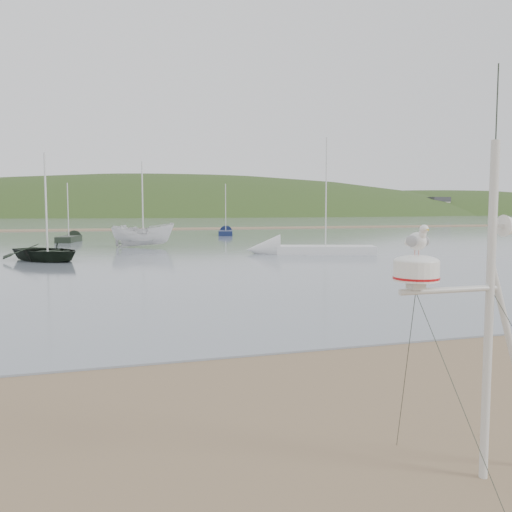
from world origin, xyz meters
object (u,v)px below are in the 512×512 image
object	(u,v)px
mast_rig	(485,384)
sailboat_blue_far	(226,232)
boat_dark	(46,217)
sailboat_white_near	(290,249)
sailboat_dark_mid	(73,238)
boat_white	(143,216)

from	to	relation	value
mast_rig	sailboat_blue_far	world-z (taller)	sailboat_blue_far
boat_dark	sailboat_white_near	world-z (taller)	sailboat_white_near
sailboat_dark_mid	sailboat_white_near	world-z (taller)	sailboat_white_near
boat_dark	sailboat_dark_mid	world-z (taller)	sailboat_dark_mid
mast_rig	sailboat_white_near	world-z (taller)	sailboat_white_near
sailboat_blue_far	boat_dark	bearing A→B (deg)	-122.00
mast_rig	sailboat_dark_mid	bearing A→B (deg)	96.52
boat_dark	sailboat_blue_far	size ratio (longest dim) A/B	0.77
sailboat_dark_mid	boat_dark	bearing A→B (deg)	-92.42
mast_rig	sailboat_white_near	xyz separation A→B (m)	(8.21, 27.31, -0.74)
boat_dark	sailboat_dark_mid	size ratio (longest dim) A/B	0.85
boat_dark	sailboat_blue_far	world-z (taller)	sailboat_blue_far
boat_dark	sailboat_dark_mid	distance (m)	19.10
boat_white	sailboat_dark_mid	size ratio (longest dim) A/B	0.82
boat_dark	sailboat_blue_far	xyz separation A→B (m)	(16.61, 26.59, -2.10)
sailboat_white_near	boat_dark	bearing A→B (deg)	-177.64
boat_dark	sailboat_blue_far	distance (m)	31.42
mast_rig	sailboat_dark_mid	xyz separation A→B (m)	(-5.23, 45.69, -0.74)
boat_dark	boat_white	xyz separation A→B (m)	(6.01, 9.47, -0.07)
sailboat_blue_far	sailboat_white_near	world-z (taller)	sailboat_white_near
sailboat_blue_far	mast_rig	bearing A→B (deg)	-101.23
sailboat_blue_far	sailboat_white_near	size ratio (longest dim) A/B	0.74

